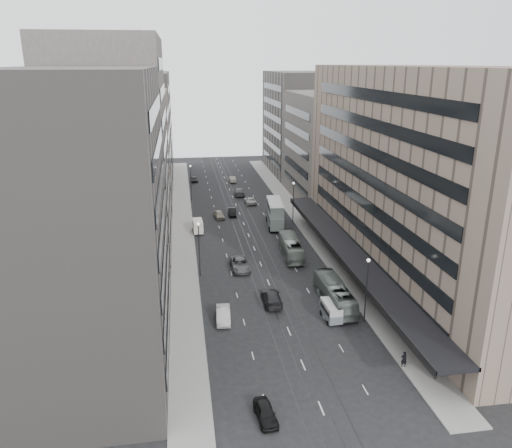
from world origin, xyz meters
TOP-DOWN VIEW (x-y plane):
  - ground at (0.00, 0.00)m, footprint 220.00×220.00m
  - sidewalk_right at (12.00, 37.50)m, footprint 4.00×125.00m
  - sidewalk_left at (-12.00, 37.50)m, footprint 4.00×125.00m
  - department_store at (21.45, 8.00)m, footprint 19.20×60.00m
  - building_right_mid at (21.50, 52.00)m, footprint 15.00×28.00m
  - building_right_far at (21.50, 82.00)m, footprint 15.00×32.00m
  - building_left_a at (-21.50, -8.00)m, footprint 15.00×28.00m
  - building_left_b at (-21.50, 19.00)m, footprint 15.00×26.00m
  - building_left_c at (-21.50, 46.00)m, footprint 15.00×28.00m
  - building_left_d at (-21.50, 79.00)m, footprint 15.00×38.00m
  - lamp_right_near at (9.70, -5.00)m, footprint 0.44×0.44m
  - lamp_right_far at (9.70, 35.00)m, footprint 0.44×0.44m
  - lamp_left_near at (-9.70, 12.00)m, footprint 0.44×0.44m
  - lamp_left_far at (-9.70, 55.00)m, footprint 0.44×0.44m
  - bus_near at (7.34, -0.21)m, footprint 2.70×11.48m
  - bus_far at (5.47, 17.86)m, footprint 3.33×11.37m
  - double_decker at (5.76, 33.40)m, footprint 3.55×9.45m
  - vw_microbus at (5.76, -3.95)m, footprint 1.97×4.12m
  - panel_van at (-9.20, 31.82)m, footprint 2.06×3.96m
  - sedan_0 at (-5.35, -20.70)m, footprint 2.03×4.23m
  - sedan_1 at (-7.48, -2.24)m, footprint 1.98×4.94m
  - sedan_2 at (-3.46, 13.38)m, footprint 2.76×5.97m
  - sedan_3 at (-0.73, 1.47)m, footprint 2.50×5.87m
  - sedan_4 at (-4.56, 40.41)m, footprint 2.28×4.57m
  - sedan_5 at (-1.67, 41.93)m, footprint 1.88×4.64m
  - sedan_6 at (3.29, 50.48)m, footprint 2.46×5.08m
  - sedan_7 at (1.75, 58.21)m, footprint 2.64×5.99m
  - sedan_8 at (-8.50, 74.03)m, footprint 2.11×4.25m
  - sedan_9 at (1.59, 72.26)m, footprint 1.64×4.52m
  - pedestrian at (10.20, -15.12)m, footprint 0.67×0.45m

SIDE VIEW (x-z plane):
  - ground at x=0.00m, z-range 0.00..0.00m
  - sidewalk_right at x=12.00m, z-range 0.00..0.15m
  - sidewalk_left at x=-12.00m, z-range 0.00..0.15m
  - sedan_6 at x=3.29m, z-range 0.00..1.39m
  - sedan_8 at x=-8.50m, z-range 0.00..1.39m
  - sedan_0 at x=-5.35m, z-range 0.00..1.39m
  - sedan_9 at x=1.59m, z-range 0.00..1.48m
  - sedan_4 at x=-4.56m, z-range 0.00..1.49m
  - sedan_5 at x=-1.67m, z-range 0.00..1.50m
  - sedan_1 at x=-7.48m, z-range 0.00..1.60m
  - sedan_2 at x=-3.46m, z-range 0.00..1.66m
  - sedan_3 at x=-0.73m, z-range 0.00..1.69m
  - sedan_7 at x=1.75m, z-range 0.00..1.71m
  - pedestrian at x=10.20m, z-range 0.15..1.95m
  - vw_microbus at x=5.76m, z-range 0.12..2.32m
  - panel_van at x=-9.20m, z-range 0.13..2.57m
  - bus_far at x=5.47m, z-range 0.00..3.13m
  - bus_near at x=7.34m, z-range 0.00..3.20m
  - double_decker at x=5.76m, z-range 0.20..5.26m
  - lamp_right_near at x=9.70m, z-range 1.04..9.36m
  - lamp_right_far at x=9.70m, z-range 1.04..9.36m
  - lamp_left_near at x=-9.70m, z-range 1.04..9.36m
  - lamp_left_far at x=-9.70m, z-range 1.04..9.36m
  - building_right_mid at x=21.50m, z-range 0.00..24.00m
  - building_left_c at x=-21.50m, z-range 0.00..25.00m
  - building_right_far at x=21.50m, z-range 0.00..28.00m
  - building_left_d at x=-21.50m, z-range 0.00..28.00m
  - department_store at x=21.45m, z-range -0.05..29.95m
  - building_left_a at x=-21.50m, z-range 0.00..30.00m
  - building_left_b at x=-21.50m, z-range 0.00..34.00m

